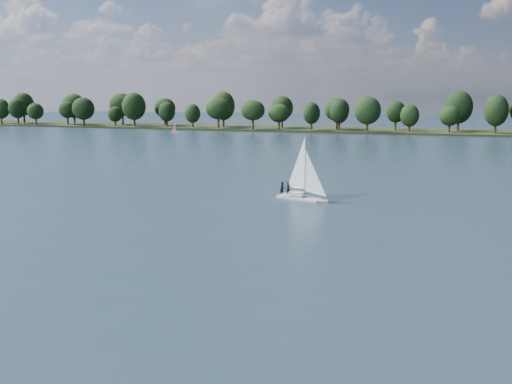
% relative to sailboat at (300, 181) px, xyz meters
% --- Properties ---
extents(ground, '(700.00, 700.00, 0.00)m').
position_rel_sailboat_xyz_m(ground, '(-0.72, 49.34, -2.52)').
color(ground, '#233342').
rests_on(ground, ground).
extents(far_shore, '(660.00, 40.00, 1.50)m').
position_rel_sailboat_xyz_m(far_shore, '(-0.72, 161.34, -2.52)').
color(far_shore, black).
rests_on(far_shore, ground).
extents(sailboat, '(7.13, 3.73, 9.04)m').
position_rel_sailboat_xyz_m(sailboat, '(0.00, 0.00, 0.00)').
color(sailboat, silver).
rests_on(sailboat, ground).
extents(dinghy_pink, '(2.96, 1.43, 4.55)m').
position_rel_sailboat_xyz_m(dinghy_pink, '(-86.67, 125.09, -1.45)').
color(dinghy_pink, silver).
rests_on(dinghy_pink, ground).
extents(pontoon, '(4.05, 2.10, 0.50)m').
position_rel_sailboat_xyz_m(pontoon, '(-186.49, 146.05, -2.52)').
color(pontoon, '#545759').
rests_on(pontoon, ground).
extents(treeline, '(562.46, 73.85, 17.58)m').
position_rel_sailboat_xyz_m(treeline, '(-4.72, 157.30, 5.60)').
color(treeline, black).
rests_on(treeline, ground).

